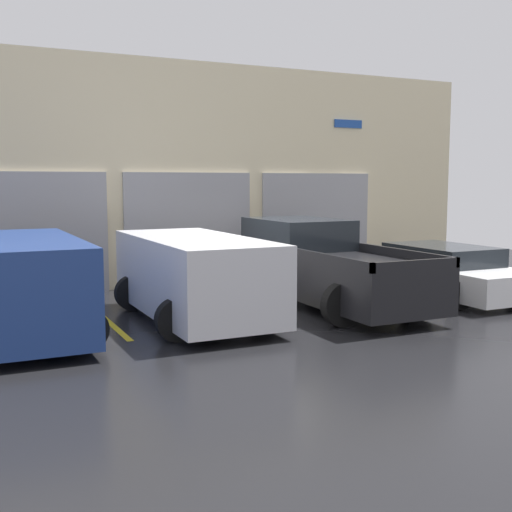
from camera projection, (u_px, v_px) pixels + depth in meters
name	position (u px, v px, depth m)	size (l,w,h in m)	color
ground_plane	(245.00, 304.00, 13.83)	(28.00, 28.00, 0.00)	black
shophouse_building	(191.00, 177.00, 16.46)	(16.52, 0.68, 5.62)	beige
pickup_truck	(324.00, 266.00, 13.72)	(2.48, 5.45, 1.78)	black
sedan_white	(444.00, 272.00, 14.79)	(2.23, 4.43, 1.16)	white
sedan_side	(194.00, 275.00, 12.13)	(2.38, 4.58, 1.59)	silver
van_right	(24.00, 284.00, 10.82)	(2.22, 4.41, 1.68)	navy
parking_stripe_left	(115.00, 327.00, 11.57)	(0.12, 2.20, 0.01)	gold
parking_stripe_centre	(267.00, 313.00, 12.88)	(0.12, 2.20, 0.01)	gold
parking_stripe_right	(390.00, 301.00, 14.18)	(0.12, 2.20, 0.01)	gold
parking_stripe_far_right	(493.00, 291.00, 15.48)	(0.12, 2.20, 0.01)	gold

